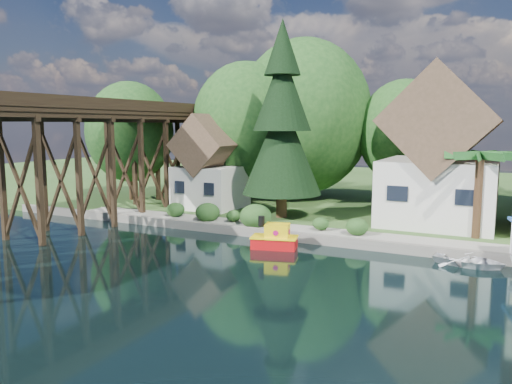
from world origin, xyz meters
TOP-DOWN VIEW (x-y plane):
  - ground at (0.00, 0.00)m, footprint 140.00×140.00m
  - bank at (0.00, 34.00)m, footprint 140.00×52.00m
  - seawall at (4.00, 8.00)m, footprint 60.00×0.40m
  - promenade at (6.00, 9.30)m, footprint 50.00×2.60m
  - trestle_bridge at (-16.00, 5.17)m, footprint 4.12×44.18m
  - house_left at (7.00, 16.00)m, footprint 7.64×8.64m
  - shed at (-11.00, 14.50)m, footprint 5.09×5.40m
  - bg_trees at (1.00, 21.25)m, footprint 49.90×13.30m
  - shrubs at (-4.60, 9.26)m, footprint 15.76×2.47m
  - conifer at (-3.83, 13.00)m, footprint 5.92×5.92m
  - palm_tree at (9.73, 11.97)m, footprint 4.68×4.68m
  - tugboat at (-1.08, 5.82)m, footprint 3.04×2.14m
  - boat_white_a at (9.71, 7.02)m, footprint 3.98×3.13m

SIDE VIEW (x-z plane):
  - ground at x=0.00m, z-range 0.00..0.00m
  - bank at x=0.00m, z-range 0.00..0.50m
  - seawall at x=4.00m, z-range 0.00..0.62m
  - boat_white_a at x=9.71m, z-range 0.00..0.75m
  - promenade at x=6.00m, z-range 0.50..0.56m
  - tugboat at x=-1.08m, z-range -0.40..1.60m
  - shrubs at x=-4.60m, z-range 0.38..2.08m
  - shed at x=-11.00m, z-range -0.10..7.75m
  - house_left at x=7.00m, z-range -0.37..10.65m
  - trestle_bridge at x=-16.00m, z-range 0.70..10.00m
  - palm_tree at x=9.73m, z-range 2.61..8.27m
  - bg_trees at x=1.00m, z-range 2.00..12.57m
  - conifer at x=-3.83m, z-range 0.23..14.79m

